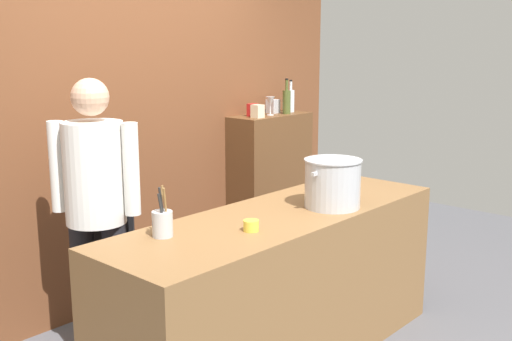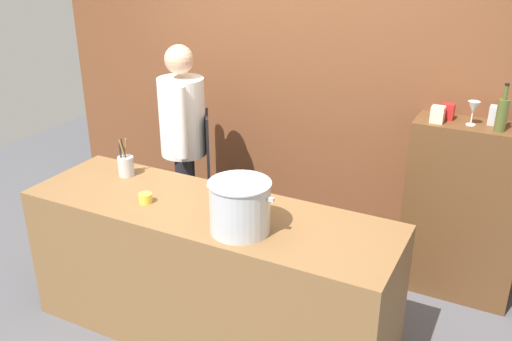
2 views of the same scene
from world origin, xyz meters
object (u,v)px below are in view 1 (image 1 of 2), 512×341
object	(u,v)px
butter_jar	(251,226)
wine_glass_wide	(270,102)
utensil_crock	(162,223)
wine_bottle_clear	(291,100)
chef	(96,201)
stockpot_large	(333,183)
spice_tin_red	(253,110)
wine_bottle_olive	(287,101)
spice_tin_silver	(273,106)
spice_tin_cream	(258,111)

from	to	relation	value
butter_jar	wine_glass_wide	distance (m)	2.10
utensil_crock	wine_bottle_clear	size ratio (longest dim) A/B	0.93
butter_jar	wine_glass_wide	bearing A→B (deg)	37.95
butter_jar	wine_glass_wide	xyz separation A→B (m)	(1.62, 1.26, 0.44)
chef	butter_jar	distance (m)	0.95
stockpot_large	spice_tin_red	world-z (taller)	spice_tin_red
wine_bottle_olive	spice_tin_silver	world-z (taller)	wine_bottle_olive
stockpot_large	utensil_crock	size ratio (longest dim) A/B	1.53
chef	stockpot_large	size ratio (longest dim) A/B	4.18
butter_jar	spice_tin_silver	world-z (taller)	spice_tin_silver
stockpot_large	spice_tin_cream	bearing A→B (deg)	59.14
wine_bottle_olive	wine_glass_wide	distance (m)	0.17
wine_bottle_olive	spice_tin_cream	distance (m)	0.38
spice_tin_silver	wine_bottle_clear	bearing A→B (deg)	-21.54
chef	wine_bottle_olive	distance (m)	2.18
wine_bottle_clear	wine_bottle_olive	xyz separation A→B (m)	(-0.13, -0.06, 0.01)
stockpot_large	wine_bottle_clear	world-z (taller)	wine_bottle_clear
stockpot_large	wine_bottle_olive	distance (m)	1.73
spice_tin_silver	spice_tin_red	size ratio (longest dim) A/B	1.13
wine_bottle_clear	wine_glass_wide	distance (m)	0.30
stockpot_large	utensil_crock	world-z (taller)	stockpot_large
wine_bottle_clear	spice_tin_cream	bearing A→B (deg)	-172.87
chef	spice_tin_silver	bearing A→B (deg)	-109.88
butter_jar	wine_bottle_clear	distance (m)	2.35
butter_jar	wine_bottle_olive	bearing A→B (deg)	34.46
stockpot_large	wine_bottle_clear	size ratio (longest dim) A/B	1.43
butter_jar	wine_bottle_olive	distance (m)	2.22
chef	wine_glass_wide	world-z (taller)	chef
chef	wine_glass_wide	bearing A→B (deg)	-111.45
utensil_crock	wine_bottle_clear	bearing A→B (deg)	24.11
stockpot_large	chef	bearing A→B (deg)	136.69
wine_bottle_clear	spice_tin_cream	size ratio (longest dim) A/B	2.65
stockpot_large	wine_bottle_clear	bearing A→B (deg)	46.57
chef	utensil_crock	world-z (taller)	chef
stockpot_large	wine_bottle_olive	size ratio (longest dim) A/B	1.34
stockpot_large	spice_tin_silver	xyz separation A→B (m)	(1.09, 1.39, 0.27)
stockpot_large	wine_glass_wide	bearing A→B (deg)	53.70
butter_jar	wine_bottle_clear	world-z (taller)	wine_bottle_clear
chef	spice_tin_cream	distance (m)	1.81
utensil_crock	spice_tin_cream	xyz separation A→B (m)	(1.78, 0.96, 0.34)
stockpot_large	spice_tin_silver	world-z (taller)	spice_tin_silver
chef	spice_tin_silver	xyz separation A→B (m)	(2.08, 0.46, 0.35)
utensil_crock	spice_tin_red	bearing A→B (deg)	30.01
wine_bottle_olive	spice_tin_red	bearing A→B (deg)	163.96
spice_tin_silver	spice_tin_red	world-z (taller)	spice_tin_silver
chef	stockpot_large	distance (m)	1.36
wine_bottle_olive	spice_tin_silver	bearing A→B (deg)	106.45
wine_bottle_clear	spice_tin_red	xyz separation A→B (m)	(-0.45, 0.04, -0.05)
stockpot_large	wine_bottle_olive	xyz separation A→B (m)	(1.13, 1.27, 0.32)
spice_tin_cream	wine_glass_wide	bearing A→B (deg)	11.34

